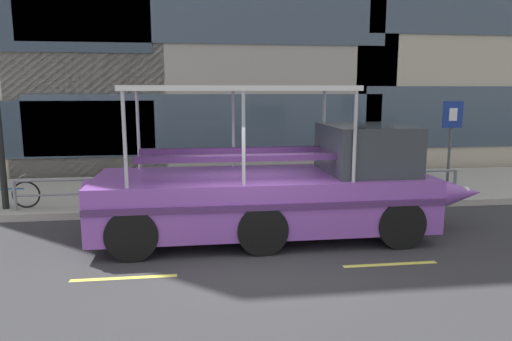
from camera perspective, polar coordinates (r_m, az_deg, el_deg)
ground_plane at (r=9.39m, az=-0.06°, el=-10.09°), size 120.00×120.00×0.00m
sidewalk at (r=14.73m, az=-2.96°, el=-2.37°), size 32.00×4.80×0.18m
curb_edge at (r=12.31m, az=-1.99°, el=-4.80°), size 32.00×0.18×0.18m
lane_centreline at (r=8.56m, az=0.75°, el=-12.09°), size 25.80×0.12×0.01m
curb_guardrail at (r=12.53m, az=-0.92°, el=-1.59°), size 11.91×0.09×0.79m
parking_sign at (r=14.65m, az=22.62°, el=4.41°), size 0.60×0.12×2.69m
leaned_bicycle at (r=13.62m, az=-28.24°, el=-2.55°), size 1.74×0.46×0.96m
duck_tour_boat at (r=10.29m, az=3.56°, el=-2.20°), size 8.86×2.59×3.27m
pedestrian_near_bow at (r=14.55m, az=14.84°, el=1.21°), size 0.30×0.37×1.53m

